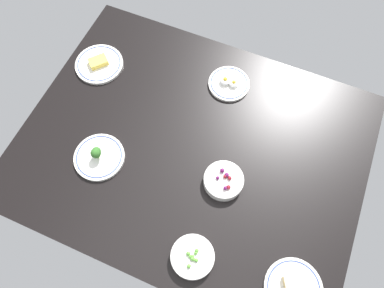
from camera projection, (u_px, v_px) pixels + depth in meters
The scene contains 7 objects.
dining_table at pixel (192, 148), 156.40cm from camera, with size 146.85×115.21×4.00cm, color black.
bowl_peas at pixel (192, 257), 133.34cm from camera, with size 16.59×16.59×5.24cm.
plate_cheese at pixel (99, 64), 171.25cm from camera, with size 22.90×22.90×3.96cm.
plate_broccoli at pixel (99, 156), 150.86cm from camera, with size 21.48×21.48×7.78cm.
plate_eggs at pixel (229, 83), 166.49cm from camera, with size 19.22×19.22×5.02cm.
bowl_berries at pixel (224, 181), 145.62cm from camera, with size 16.50×16.50×5.73cm.
plate_sandwich at pixel (294, 288), 129.80cm from camera, with size 21.49×21.49×4.59cm.
Camera 1 is at (24.62, -58.06, 145.13)cm, focal length 33.42 mm.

